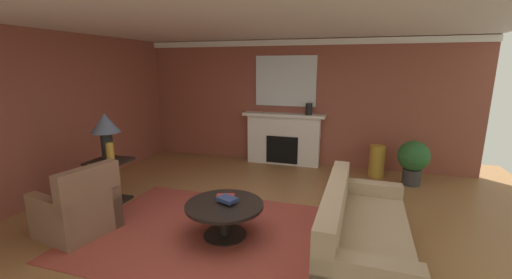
# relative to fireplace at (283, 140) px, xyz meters

# --- Properties ---
(ground_plane) EXTENTS (8.89, 8.89, 0.00)m
(ground_plane) POSITION_rel_fireplace_xyz_m (0.18, -3.21, -0.54)
(ground_plane) COLOR olive
(wall_fireplace) EXTENTS (7.44, 0.12, 2.72)m
(wall_fireplace) POSITION_rel_fireplace_xyz_m (0.18, 0.21, 0.82)
(wall_fireplace) COLOR brown
(wall_fireplace) RESTS_ON ground_plane
(wall_window) EXTENTS (0.12, 7.31, 2.72)m
(wall_window) POSITION_rel_fireplace_xyz_m (-3.30, -2.91, 0.82)
(wall_window) COLOR brown
(wall_window) RESTS_ON ground_plane
(ceiling_panel) EXTENTS (7.44, 7.31, 0.06)m
(ceiling_panel) POSITION_rel_fireplace_xyz_m (0.18, -2.91, 2.21)
(ceiling_panel) COLOR white
(crown_moulding) EXTENTS (7.44, 0.08, 0.12)m
(crown_moulding) POSITION_rel_fireplace_xyz_m (0.18, 0.13, 2.10)
(crown_moulding) COLOR white
(area_rug) EXTENTS (3.77, 2.45, 0.01)m
(area_rug) POSITION_rel_fireplace_xyz_m (-0.02, -3.35, -0.54)
(area_rug) COLOR #993D33
(area_rug) RESTS_ON ground_plane
(fireplace) EXTENTS (1.80, 0.35, 1.14)m
(fireplace) POSITION_rel_fireplace_xyz_m (0.00, 0.00, 0.00)
(fireplace) COLOR white
(fireplace) RESTS_ON ground_plane
(mantel_mirror) EXTENTS (1.34, 0.04, 1.08)m
(mantel_mirror) POSITION_rel_fireplace_xyz_m (-0.00, 0.12, 1.29)
(mantel_mirror) COLOR silver
(sofa) EXTENTS (0.96, 2.12, 0.85)m
(sofa) POSITION_rel_fireplace_xyz_m (1.64, -3.41, -0.24)
(sofa) COLOR tan
(sofa) RESTS_ON ground_plane
(armchair_near_window) EXTENTS (0.94, 0.94, 0.95)m
(armchair_near_window) POSITION_rel_fireplace_xyz_m (-1.88, -3.83, -0.24)
(armchair_near_window) COLOR brown
(armchair_near_window) RESTS_ON ground_plane
(coffee_table) EXTENTS (1.00, 1.00, 0.45)m
(coffee_table) POSITION_rel_fireplace_xyz_m (-0.02, -3.35, -0.21)
(coffee_table) COLOR black
(coffee_table) RESTS_ON ground_plane
(side_table) EXTENTS (0.56, 0.56, 0.70)m
(side_table) POSITION_rel_fireplace_xyz_m (-2.19, -2.88, -0.14)
(side_table) COLOR black
(side_table) RESTS_ON ground_plane
(table_lamp) EXTENTS (0.44, 0.44, 0.75)m
(table_lamp) POSITION_rel_fireplace_xyz_m (-2.19, -2.88, 0.68)
(table_lamp) COLOR black
(table_lamp) RESTS_ON side_table
(vase_on_side_table) EXTENTS (0.11, 0.11, 0.32)m
(vase_on_side_table) POSITION_rel_fireplace_xyz_m (-2.04, -3.00, 0.32)
(vase_on_side_table) COLOR #B7892D
(vase_on_side_table) RESTS_ON side_table
(vase_mantel_right) EXTENTS (0.15, 0.15, 0.25)m
(vase_mantel_right) POSITION_rel_fireplace_xyz_m (0.55, -0.05, 0.72)
(vase_mantel_right) COLOR black
(vase_mantel_right) RESTS_ON fireplace
(vase_tall_corner) EXTENTS (0.30, 0.30, 0.63)m
(vase_tall_corner) POSITION_rel_fireplace_xyz_m (1.97, -0.30, -0.23)
(vase_tall_corner) COLOR #B7892D
(vase_tall_corner) RESTS_ON ground_plane
(book_red_cover) EXTENTS (0.29, 0.25, 0.03)m
(book_red_cover) POSITION_rel_fireplace_xyz_m (-0.08, -3.17, -0.08)
(book_red_cover) COLOR maroon
(book_red_cover) RESTS_ON coffee_table
(book_art_folio) EXTENTS (0.29, 0.25, 0.05)m
(book_art_folio) POSITION_rel_fireplace_xyz_m (0.01, -3.33, -0.04)
(book_art_folio) COLOR navy
(book_art_folio) RESTS_ON coffee_table
(potted_plant) EXTENTS (0.56, 0.56, 0.83)m
(potted_plant) POSITION_rel_fireplace_xyz_m (2.57, -0.59, -0.05)
(potted_plant) COLOR #333333
(potted_plant) RESTS_ON ground_plane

